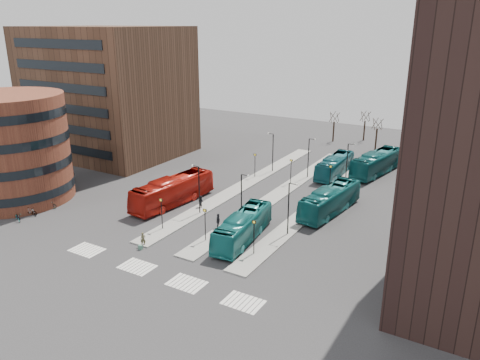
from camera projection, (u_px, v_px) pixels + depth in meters
The scene contains 23 objects.
ground at pixel (115, 289), 41.91m from camera, with size 160.00×160.00×0.00m, color #2A2A2D.
island_left at pixel (244, 185), 68.27m from camera, with size 2.50×45.00×0.15m, color gray.
island_mid at pixel (281, 192), 65.38m from camera, with size 2.50×45.00×0.15m, color gray.
island_right at pixel (322, 200), 62.49m from camera, with size 2.50×45.00×0.15m, color gray.
suitcase at pixel (140, 247), 49.04m from camera, with size 0.39×0.31×0.48m, color navy.
red_bus at pixel (173, 191), 60.82m from camera, with size 3.04×13.00×3.62m, color #A3150C.
teal_bus_a at pixel (243, 227), 50.79m from camera, with size 2.62×11.18×3.11m, color #166E6E.
teal_bus_b at pixel (335, 166), 72.29m from camera, with size 2.62×11.20×3.12m, color #135560.
teal_bus_c at pixel (330, 200), 58.07m from camera, with size 2.79×11.93×3.32m, color #125D5E.
teal_bus_d at pixel (377, 163), 73.04m from camera, with size 2.97×12.67×3.53m, color #12585C.
traveller at pixel (143, 239), 49.67m from camera, with size 0.56×0.37×1.53m, color #4D492E.
commuter_a at pixel (201, 202), 59.86m from camera, with size 0.80×0.62×1.64m, color black.
commuter_b at pixel (218, 221), 53.86m from camera, with size 1.06×0.44×1.81m, color black.
commuter_c at pixel (256, 220), 54.40m from camera, with size 1.05×0.61×1.63m, color black.
bicycle_near at pixel (18, 217), 56.06m from camera, with size 0.63×1.81×0.95m, color gray.
bicycle_mid at pixel (30, 212), 57.44m from camera, with size 0.52×1.85×1.11m, color gray.
bicycle_far at pixel (50, 205), 59.76m from camera, with size 0.65×1.87×0.98m, color gray.
crosswalk_stripes at pixel (159, 274), 44.32m from camera, with size 22.35×2.40×0.01m.
round_building at pixel (10, 148), 61.30m from camera, with size 15.16×15.16×14.00m.
office_block at pixel (109, 92), 82.46m from camera, with size 25.00×20.12×22.00m.
sign_poles at pixel (255, 191), 59.11m from camera, with size 12.45×22.12×3.65m.
lamp_posts at pixel (280, 173), 62.32m from camera, with size 14.04×20.24×6.12m.
bare_trees at pixel (358, 130), 90.84m from camera, with size 10.97×8.14×5.90m.
Camera 1 is at (28.26, -25.76, 22.69)m, focal length 35.00 mm.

